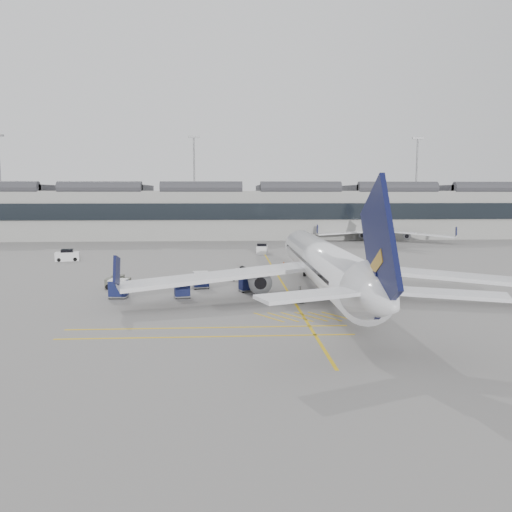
{
  "coord_description": "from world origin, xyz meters",
  "views": [
    {
      "loc": [
        3.54,
        -48.1,
        10.41
      ],
      "look_at": [
        6.52,
        2.92,
        4.0
      ],
      "focal_mm": 35.0,
      "sensor_mm": 36.0,
      "label": 1
    }
  ],
  "objects": [
    {
      "name": "belt_loader",
      "position": [
        5.66,
        11.03,
        0.51
      ],
      "size": [
        4.39,
        2.59,
        1.74
      ],
      "rotation": [
        0.0,
        0.0,
        -0.35
      ],
      "color": "silver",
      "rests_on": "ground"
    },
    {
      "name": "service_van_right",
      "position": [
        18.88,
        36.76,
        0.91
      ],
      "size": [
        4.24,
        2.63,
        2.04
      ],
      "rotation": [
        0.0,
        0.0,
        -0.17
      ],
      "color": "silver",
      "rests_on": "ground"
    },
    {
      "name": "baggage_cart_d",
      "position": [
        -7.36,
        1.69,
        1.02
      ],
      "size": [
        1.93,
        1.63,
        1.91
      ],
      "rotation": [
        0.0,
        0.0,
        -0.08
      ],
      "color": "gray",
      "rests_on": "ground"
    },
    {
      "name": "terminal",
      "position": [
        0.0,
        71.93,
        6.14
      ],
      "size": [
        200.0,
        20.45,
        12.4
      ],
      "color": "#9E9E99",
      "rests_on": "ground"
    },
    {
      "name": "safety_cone_nose",
      "position": [
        11.88,
        24.34,
        0.25
      ],
      "size": [
        0.37,
        0.37,
        0.51
      ],
      "primitive_type": "cone",
      "color": "#F24C0A",
      "rests_on": "ground"
    },
    {
      "name": "service_van_left",
      "position": [
        -21.32,
        30.45,
        0.81
      ],
      "size": [
        3.83,
        2.49,
        1.82
      ],
      "rotation": [
        0.0,
        0.0,
        0.22
      ],
      "color": "silver",
      "rests_on": "ground"
    },
    {
      "name": "airliner_far",
      "position": [
        37.94,
        58.88,
        2.52
      ],
      "size": [
        28.16,
        31.23,
        8.57
      ],
      "rotation": [
        0.0,
        0.0,
        -0.31
      ],
      "color": "white",
      "rests_on": "ground"
    },
    {
      "name": "ramp_agent_b",
      "position": [
        5.73,
        5.41,
        0.78
      ],
      "size": [
        0.96,
        0.92,
        1.55
      ],
      "primitive_type": "imported",
      "rotation": [
        0.0,
        0.0,
        3.78
      ],
      "color": "orange",
      "rests_on": "ground"
    },
    {
      "name": "ground",
      "position": [
        0.0,
        0.0,
        0.0
      ],
      "size": [
        220.0,
        220.0,
        0.0
      ],
      "primitive_type": "plane",
      "color": "gray",
      "rests_on": "ground"
    },
    {
      "name": "baggage_cart_a",
      "position": [
        5.63,
        4.33,
        0.91
      ],
      "size": [
        1.97,
        1.8,
        1.7
      ],
      "rotation": [
        0.0,
        0.0,
        0.34
      ],
      "color": "gray",
      "rests_on": "ground"
    },
    {
      "name": "airliner_main",
      "position": [
        13.21,
        0.31,
        3.44
      ],
      "size": [
        40.25,
        43.96,
        11.69
      ],
      "rotation": [
        0.0,
        0.0,
        -0.01
      ],
      "color": "white",
      "rests_on": "ground"
    },
    {
      "name": "apron_markings",
      "position": [
        10.0,
        10.0,
        0.01
      ],
      "size": [
        0.25,
        60.0,
        0.01
      ],
      "primitive_type": "cube",
      "color": "gold",
      "rests_on": "ground"
    },
    {
      "name": "pushback_tug",
      "position": [
        -8.54,
        6.99,
        0.66
      ],
      "size": [
        2.66,
        1.67,
        1.48
      ],
      "rotation": [
        0.0,
        0.0,
        0.01
      ],
      "color": "#505246",
      "rests_on": "ground"
    },
    {
      "name": "baggage_cart_b",
      "position": [
        -1.01,
        1.53,
        0.91
      ],
      "size": [
        1.85,
        1.64,
        1.7
      ],
      "rotation": [
        0.0,
        0.0,
        0.21
      ],
      "color": "gray",
      "rests_on": "ground"
    },
    {
      "name": "safety_cone_engine",
      "position": [
        14.01,
        6.56,
        0.26
      ],
      "size": [
        0.37,
        0.37,
        0.51
      ],
      "primitive_type": "cone",
      "color": "#F24C0A",
      "rests_on": "ground"
    },
    {
      "name": "service_van_mid",
      "position": [
        9.65,
        38.32,
        0.8
      ],
      "size": [
        2.19,
        3.68,
        1.79
      ],
      "rotation": [
        0.0,
        0.0,
        1.44
      ],
      "color": "silver",
      "rests_on": "ground"
    },
    {
      "name": "baggage_cart_c",
      "position": [
        0.63,
        6.41,
        1.0
      ],
      "size": [
        2.01,
        1.77,
        1.86
      ],
      "rotation": [
        0.0,
        0.0,
        0.19
      ],
      "color": "gray",
      "rests_on": "ground"
    },
    {
      "name": "light_masts",
      "position": [
        -1.67,
        86.0,
        14.49
      ],
      "size": [
        113.0,
        0.6,
        25.45
      ],
      "color": "slate",
      "rests_on": "ground"
    },
    {
      "name": "ramp_agent_a",
      "position": [
        6.76,
        6.16,
        0.83
      ],
      "size": [
        0.67,
        0.73,
        1.66
      ],
      "primitive_type": "imported",
      "rotation": [
        0.0,
        0.0,
        0.98
      ],
      "color": "#E93E0C",
      "rests_on": "ground"
    }
  ]
}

